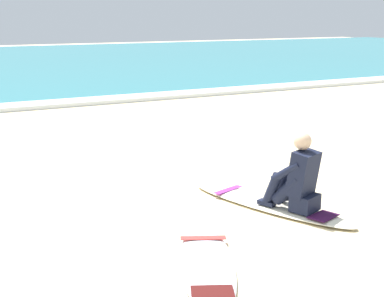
% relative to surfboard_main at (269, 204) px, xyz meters
% --- Properties ---
extents(ground_plane, '(80.00, 80.00, 0.00)m').
position_rel_surfboard_main_xyz_m(ground_plane, '(-0.91, 0.49, -0.04)').
color(ground_plane, beige).
extents(breaking_foam, '(80.00, 0.90, 0.11)m').
position_rel_surfboard_main_xyz_m(breaking_foam, '(-0.91, 9.19, 0.02)').
color(breaking_foam, white).
rests_on(breaking_foam, ground).
extents(surfboard_main, '(1.22, 2.46, 0.08)m').
position_rel_surfboard_main_xyz_m(surfboard_main, '(0.00, 0.00, 0.00)').
color(surfboard_main, '#EFE5C6').
rests_on(surfboard_main, ground).
extents(surfer_seated, '(0.55, 0.77, 0.95)m').
position_rel_surfboard_main_xyz_m(surfer_seated, '(0.11, -0.38, 0.40)').
color(surfer_seated, black).
rests_on(surfer_seated, surfboard_main).
extents(surfboard_spare_near, '(1.32, 2.00, 0.08)m').
position_rel_surfboard_main_xyz_m(surfboard_spare_near, '(-1.56, -1.14, 0.00)').
color(surfboard_spare_near, silver).
rests_on(surfboard_spare_near, ground).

